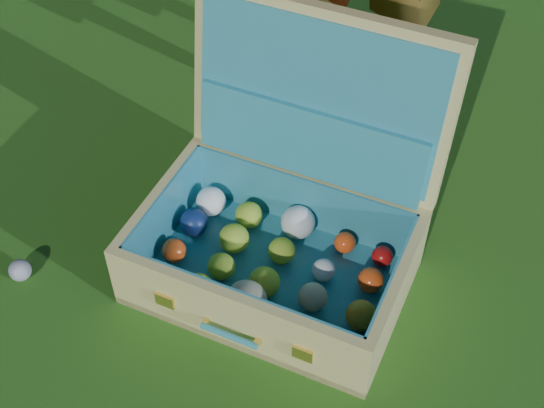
{
  "coord_description": "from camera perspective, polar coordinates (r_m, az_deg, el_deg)",
  "views": [
    {
      "loc": [
        0.13,
        -1.26,
        1.61
      ],
      "look_at": [
        0.13,
        0.06,
        0.21
      ],
      "focal_mm": 50.0,
      "sensor_mm": 36.0,
      "label": 1
    }
  ],
  "objects": [
    {
      "name": "stray_ball",
      "position": [
        2.12,
        -18.45,
        -4.76
      ],
      "size": [
        0.06,
        0.06,
        0.06
      ],
      "primitive_type": "sphere",
      "color": "#4367B0",
      "rests_on": "ground"
    },
    {
      "name": "suitcase",
      "position": [
        1.94,
        1.03,
        -0.54
      ],
      "size": [
        0.86,
        0.8,
        0.65
      ],
      "rotation": [
        0.0,
        0.0,
        -0.43
      ],
      "color": "#D7C673",
      "rests_on": "ground"
    },
    {
      "name": "ground",
      "position": [
        2.05,
        -3.77,
        -5.14
      ],
      "size": [
        60.0,
        60.0,
        0.0
      ],
      "primitive_type": "plane",
      "color": "#215114",
      "rests_on": "ground"
    }
  ]
}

